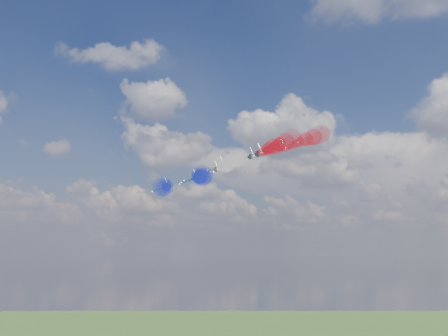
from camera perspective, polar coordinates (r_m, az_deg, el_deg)
The scene contains 16 objects.
jet_lead at distance 171.65m, azimuth -0.73°, elevation -0.14°, with size 9.46×11.83×3.15m, color black, non-canonical shape.
trail_lead at distance 146.85m, azimuth -0.18°, elevation 0.15°, with size 3.94×39.29×3.94m, color white, non-canonical shape.
jet_inner_left at distance 162.72m, azimuth -2.89°, elevation -1.03°, with size 9.46×11.83×3.15m, color black, non-canonical shape.
trail_inner_left at distance 137.86m, azimuth -2.69°, elevation -0.88°, with size 3.94×39.29×3.94m, color #1825D1, non-canonical shape.
jet_inner_right at distance 161.86m, azimuth 2.84°, elevation 1.18°, with size 9.46×11.83×3.15m, color black, non-canonical shape.
trail_inner_right at distance 137.24m, azimuth 4.08°, elevation 1.74°, with size 3.94×39.29×3.94m, color red, non-canonical shape.
jet_outer_left at distance 152.50m, azimuth -5.72°, elevation -1.95°, with size 9.46×11.83×3.15m, color black, non-canonical shape.
trail_outer_left at distance 127.64m, azimuth -6.05°, elevation -1.96°, with size 3.94×39.29×3.94m, color #1825D1, non-canonical shape.
jet_center_third at distance 152.64m, azimuth -0.15°, elevation 0.21°, with size 9.46×11.83×3.15m, color black, non-canonical shape.
trail_center_third at distance 127.86m, azimuth 0.60°, elevation 0.62°, with size 3.94×39.29×3.94m, color white, non-canonical shape.
jet_outer_right at distance 154.43m, azimuth 5.96°, elevation 1.96°, with size 9.46×11.83×3.15m, color black, non-canonical shape.
trail_outer_right at distance 130.08m, azimuth 7.86°, elevation 2.69°, with size 3.94×39.29×3.94m, color red, non-canonical shape.
jet_rear_left at distance 139.68m, azimuth -2.83°, elevation -1.14°, with size 9.46×11.83×3.15m, color black, non-canonical shape.
trail_rear_left at distance 114.82m, azimuth -2.57°, elevation -0.98°, with size 3.94×39.29×3.94m, color #1825D1, non-canonical shape.
jet_rear_right at distance 143.28m, azimuth 3.63°, elevation 1.49°, with size 9.46×11.83×3.15m, color black, non-canonical shape.
trail_rear_right at distance 118.73m, azimuth 5.23°, elevation 2.19°, with size 3.94×39.29×3.94m, color red, non-canonical shape.
Camera 1 is at (90.61, -145.27, 100.95)m, focal length 44.38 mm.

